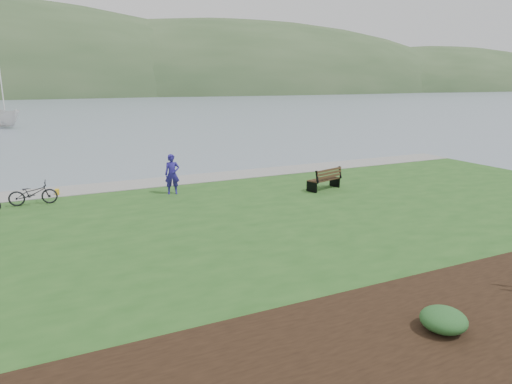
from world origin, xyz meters
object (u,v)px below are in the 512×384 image
bicycle_a (33,193)px  sailboat (7,128)px  park_bench (326,179)px  person (172,171)px

bicycle_a → sailboat: (-2.72, 41.83, -0.90)m
park_bench → person: 7.27m
bicycle_a → person: bearing=-92.3°
person → bicycle_a: (-5.84, 0.67, -0.59)m
bicycle_a → sailboat: bearing=8.0°
park_bench → bicycle_a: bearing=150.2°
park_bench → person: bearing=144.5°
person → bicycle_a: person is taller
person → park_bench: bearing=-6.1°
person → bicycle_a: bearing=-173.3°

